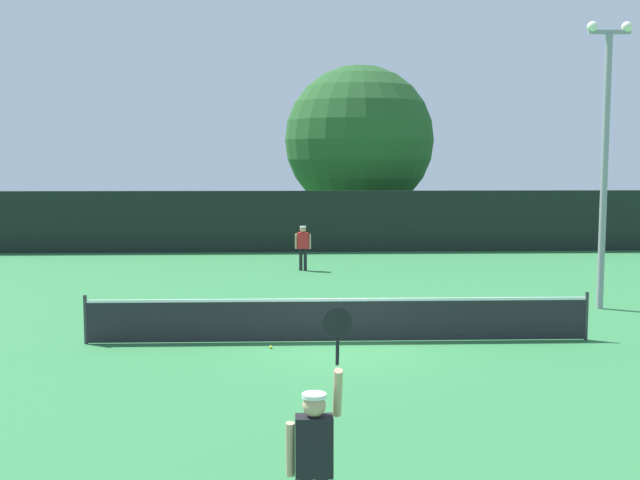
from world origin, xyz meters
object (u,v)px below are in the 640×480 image
(tennis_ball, at_px, (271,347))
(parked_car_near, at_px, (433,222))
(player_serving, at_px, (315,448))
(light_pole, at_px, (605,146))
(large_tree, at_px, (359,140))
(player_receiving, at_px, (303,244))

(tennis_ball, height_order, parked_car_near, parked_car_near)
(player_serving, height_order, tennis_ball, player_serving)
(light_pole, relative_size, large_tree, 0.89)
(large_tree, height_order, parked_car_near, large_tree)
(player_serving, bearing_deg, large_tree, 84.37)
(player_serving, height_order, light_pole, light_pole)
(player_serving, distance_m, tennis_ball, 8.90)
(player_serving, distance_m, large_tree, 31.21)
(large_tree, bearing_deg, player_receiving, -105.47)
(light_pole, height_order, large_tree, large_tree)
(tennis_ball, bearing_deg, parked_car_near, 72.07)
(tennis_ball, bearing_deg, large_tree, 80.43)
(player_receiving, xyz_separation_m, light_pole, (7.81, -7.47, 3.34))
(player_receiving, xyz_separation_m, large_tree, (2.86, 10.35, 3.87))
(light_pole, bearing_deg, player_serving, -121.54)
(player_serving, height_order, large_tree, large_tree)
(player_serving, bearing_deg, parked_car_near, 77.91)
(tennis_ball, bearing_deg, player_serving, -85.63)
(parked_car_near, bearing_deg, tennis_ball, -102.15)
(player_serving, relative_size, parked_car_near, 0.58)
(player_serving, relative_size, large_tree, 0.30)
(player_serving, height_order, parked_car_near, player_serving)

